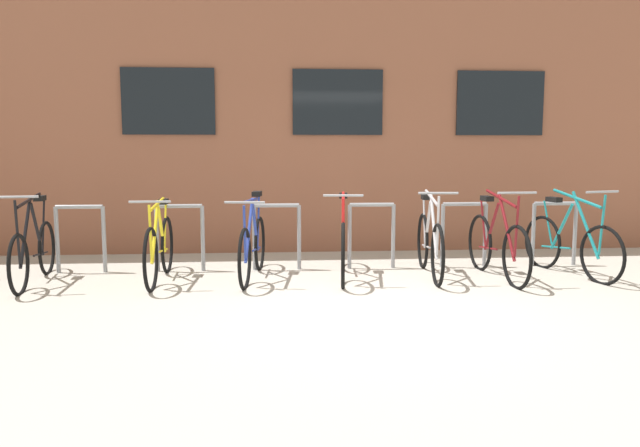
{
  "coord_description": "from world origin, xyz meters",
  "views": [
    {
      "loc": [
        -0.94,
        -5.71,
        1.52
      ],
      "look_at": [
        -0.38,
        1.6,
        0.62
      ],
      "focal_mm": 34.31,
      "sensor_mm": 36.0,
      "label": 1
    }
  ],
  "objects": [
    {
      "name": "storefront_building",
      "position": [
        0.0,
        6.51,
        2.75
      ],
      "size": [
        28.0,
        6.67,
        5.5
      ],
      "color": "brown",
      "rests_on": "ground"
    },
    {
      "name": "bicycle_red",
      "position": [
        -0.12,
        1.41,
        0.4
      ],
      "size": [
        0.44,
        1.81,
        1.04
      ],
      "color": "black",
      "rests_on": "ground"
    },
    {
      "name": "bicycle_maroon",
      "position": [
        1.68,
        1.2,
        0.39
      ],
      "size": [
        0.44,
        1.77,
        1.07
      ],
      "color": "black",
      "rests_on": "ground"
    },
    {
      "name": "bicycle_teal",
      "position": [
        2.62,
        1.3,
        0.38
      ],
      "size": [
        0.55,
        1.67,
        1.07
      ],
      "color": "black",
      "rests_on": "ground"
    },
    {
      "name": "bicycle_yellow",
      "position": [
        -2.25,
        1.37,
        0.38
      ],
      "size": [
        0.44,
        1.73,
        0.99
      ],
      "color": "black",
      "rests_on": "ground"
    },
    {
      "name": "bicycle_silver",
      "position": [
        0.92,
        1.39,
        0.39
      ],
      "size": [
        0.44,
        1.78,
        1.06
      ],
      "color": "black",
      "rests_on": "ground"
    },
    {
      "name": "ground_plane",
      "position": [
        0.0,
        0.0,
        0.0
      ],
      "size": [
        42.0,
        42.0,
        0.0
      ],
      "primitive_type": "plane",
      "color": "#B2ADA0"
    },
    {
      "name": "bike_rack",
      "position": [
        -0.3,
        1.9,
        0.51
      ],
      "size": [
        6.61,
        0.05,
        0.84
      ],
      "color": "gray",
      "rests_on": "ground"
    },
    {
      "name": "bicycle_black",
      "position": [
        -3.65,
        1.33,
        0.37
      ],
      "size": [
        0.44,
        1.75,
        1.05
      ],
      "color": "black",
      "rests_on": "ground"
    },
    {
      "name": "bicycle_blue",
      "position": [
        -1.19,
        1.42,
        0.38
      ],
      "size": [
        0.44,
        1.77,
        1.02
      ],
      "color": "black",
      "rests_on": "ground"
    }
  ]
}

